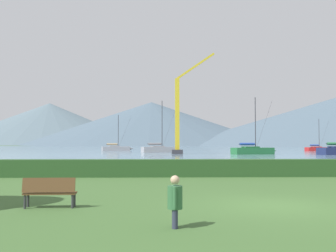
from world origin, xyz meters
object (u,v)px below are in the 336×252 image
at_px(sailboat_slip_1, 160,149).
at_px(person_seated_viewer, 175,199).
at_px(dock_crane, 179,119).
at_px(sailboat_slip_0, 318,149).
at_px(park_bench_under_tree, 50,191).
at_px(sailboat_slip_9, 116,148).
at_px(sailboat_slip_6, 253,150).

height_order(sailboat_slip_1, person_seated_viewer, sailboat_slip_1).
bearing_deg(dock_crane, sailboat_slip_0, 34.88).
height_order(sailboat_slip_1, dock_crane, dock_crane).
xyz_separation_m(sailboat_slip_1, park_bench_under_tree, (-4.00, -71.68, -0.20)).
bearing_deg(sailboat_slip_9, park_bench_under_tree, -99.64).
bearing_deg(sailboat_slip_1, dock_crane, -91.44).
relative_size(sailboat_slip_0, dock_crane, 0.43).
height_order(sailboat_slip_9, dock_crane, dock_crane).
xyz_separation_m(sailboat_slip_9, park_bench_under_tree, (7.15, -88.28, -0.15)).
height_order(park_bench_under_tree, person_seated_viewer, person_seated_viewer).
xyz_separation_m(sailboat_slip_0, dock_crane, (-37.02, -25.80, 5.87)).
bearing_deg(park_bench_under_tree, sailboat_slip_0, 60.28).
height_order(sailboat_slip_6, sailboat_slip_9, sailboat_slip_6).
relative_size(sailboat_slip_1, sailboat_slip_9, 1.21).
relative_size(sailboat_slip_0, sailboat_slip_1, 0.73).
height_order(sailboat_slip_0, person_seated_viewer, sailboat_slip_0).
xyz_separation_m(sailboat_slip_6, park_bench_under_tree, (-20.85, -57.40, -0.19)).
relative_size(park_bench_under_tree, person_seated_viewer, 1.30).
height_order(sailboat_slip_6, person_seated_viewer, sailboat_slip_6).
distance_m(sailboat_slip_9, dock_crane, 32.97).
bearing_deg(sailboat_slip_6, sailboat_slip_1, 123.69).
distance_m(sailboat_slip_6, sailboat_slip_9, 41.68).
xyz_separation_m(sailboat_slip_6, dock_crane, (-13.39, 1.89, 5.72)).
bearing_deg(sailboat_slip_9, person_seated_viewer, -97.44).
relative_size(sailboat_slip_1, person_seated_viewer, 9.05).
distance_m(sailboat_slip_0, sailboat_slip_9, 51.72).
relative_size(park_bench_under_tree, dock_crane, 0.09).
distance_m(sailboat_slip_9, person_seated_viewer, 91.86).
bearing_deg(sailboat_slip_0, sailboat_slip_6, -140.75).
height_order(sailboat_slip_0, sailboat_slip_6, sailboat_slip_6).
xyz_separation_m(sailboat_slip_9, person_seated_viewer, (10.93, -91.21, 0.01)).
distance_m(sailboat_slip_6, person_seated_viewer, 62.69).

